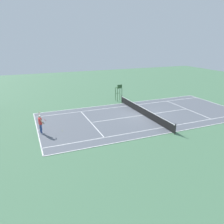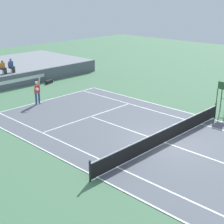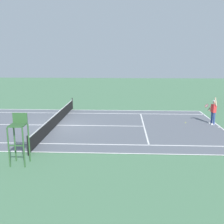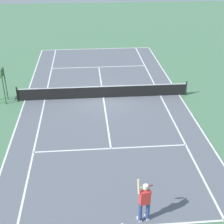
{
  "view_description": "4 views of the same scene",
  "coord_description": "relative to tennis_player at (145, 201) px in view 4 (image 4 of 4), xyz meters",
  "views": [
    {
      "loc": [
        -21.17,
        12.69,
        8.45
      ],
      "look_at": [
        -0.26,
        4.06,
        1.0
      ],
      "focal_mm": 35.18,
      "sensor_mm": 36.0,
      "label": 1
    },
    {
      "loc": [
        -15.13,
        -10.24,
        8.23
      ],
      "look_at": [
        -0.26,
        4.06,
        1.0
      ],
      "focal_mm": 54.19,
      "sensor_mm": 36.0,
      "label": 2
    },
    {
      "loc": [
        18.7,
        4.94,
        5.15
      ],
      "look_at": [
        -0.26,
        4.06,
        1.0
      ],
      "focal_mm": 42.49,
      "sensor_mm": 36.0,
      "label": 3
    },
    {
      "loc": [
        1.22,
        21.07,
        9.97
      ],
      "look_at": [
        -0.26,
        4.06,
        1.0
      ],
      "focal_mm": 52.73,
      "sensor_mm": 36.0,
      "label": 4
    }
  ],
  "objects": [
    {
      "name": "tennis_player",
      "position": [
        0.0,
        0.0,
        0.0
      ],
      "size": [
        0.75,
        0.73,
        2.08
      ],
      "color": "navy",
      "rests_on": "ground"
    },
    {
      "name": "umpire_chair",
      "position": [
        7.85,
        -11.57,
        0.56
      ],
      "size": [
        0.77,
        0.77,
        2.44
      ],
      "color": "#2D562D",
      "rests_on": "ground"
    },
    {
      "name": "ground_plane",
      "position": [
        0.88,
        -11.57,
        -0.99
      ],
      "size": [
        80.0,
        80.0,
        0.0
      ],
      "primitive_type": "plane",
      "color": "#4C7A56"
    },
    {
      "name": "court",
      "position": [
        0.88,
        -11.57,
        -0.98
      ],
      "size": [
        11.08,
        23.88,
        0.03
      ],
      "color": "slate",
      "rests_on": "ground"
    },
    {
      "name": "tennis_ball",
      "position": [
        -0.24,
        -1.92,
        -0.96
      ],
      "size": [
        0.07,
        0.07,
        0.07
      ],
      "primitive_type": "sphere",
      "color": "#D1E533",
      "rests_on": "ground"
    },
    {
      "name": "net",
      "position": [
        0.88,
        -11.57,
        -0.47
      ],
      "size": [
        11.98,
        0.1,
        1.07
      ],
      "color": "black",
      "rests_on": "ground"
    }
  ]
}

